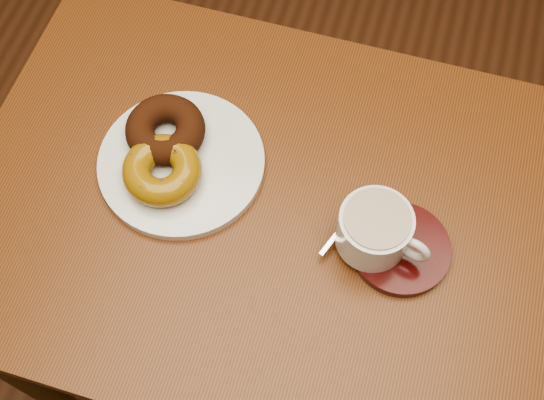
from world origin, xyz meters
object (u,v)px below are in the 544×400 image
(saucer, at_px, (400,249))
(cafe_table, at_px, (260,238))
(coffee_cup, at_px, (375,230))
(donut_plate, at_px, (182,162))

(saucer, bearing_deg, cafe_table, 175.53)
(cafe_table, xyz_separation_m, saucer, (0.21, -0.02, 0.14))
(cafe_table, xyz_separation_m, coffee_cup, (0.17, -0.02, 0.18))
(cafe_table, height_order, saucer, saucer)
(cafe_table, bearing_deg, donut_plate, 167.79)
(donut_plate, distance_m, saucer, 0.34)
(donut_plate, height_order, coffee_cup, coffee_cup)
(saucer, bearing_deg, donut_plate, 172.48)
(saucer, xyz_separation_m, coffee_cup, (-0.04, -0.00, 0.04))
(cafe_table, xyz_separation_m, donut_plate, (-0.13, 0.03, 0.14))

